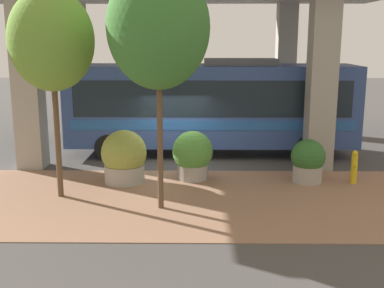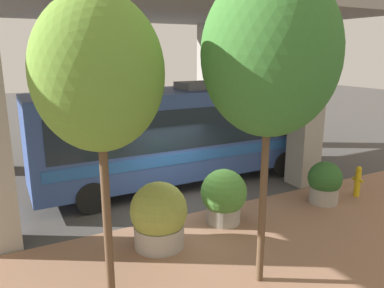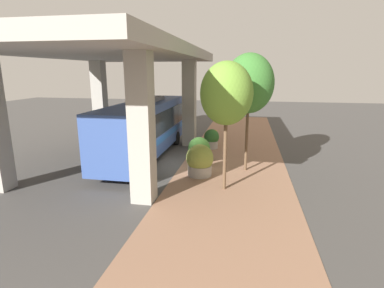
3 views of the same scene
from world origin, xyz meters
name	(u,v)px [view 2 (image 2 of 3)]	position (x,y,z in m)	size (l,w,h in m)	color
ground_plane	(188,214)	(0.00, 0.00, 0.00)	(80.00, 80.00, 0.00)	#474442
sidewalk_strip	(247,262)	(-3.00, 0.00, 0.01)	(6.00, 40.00, 0.02)	#936B51
overpass	(137,20)	(4.00, 0.00, 5.91)	(9.40, 18.08, 6.77)	#9E998E
bus	(188,130)	(2.62, -1.34, 2.02)	(2.61, 11.08, 3.74)	#334C8C
fire_hydrant	(358,181)	(-1.37, -5.74, 0.55)	(0.41, 0.20, 1.08)	gold
planter_front	(325,183)	(-1.25, -4.31, 0.70)	(1.08, 1.08, 1.40)	#9E998E
planter_middle	(224,196)	(-0.95, -0.65, 0.81)	(1.32, 1.32, 1.59)	#9E998E
planter_back	(159,216)	(-1.33, 1.51, 0.81)	(1.44, 1.44, 1.70)	#9E998E
street_tree_near	(98,74)	(-2.76, 3.16, 4.44)	(2.32, 2.32, 5.84)	brown
street_tree_far	(270,55)	(-3.70, 0.18, 4.76)	(2.60, 2.60, 6.33)	brown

